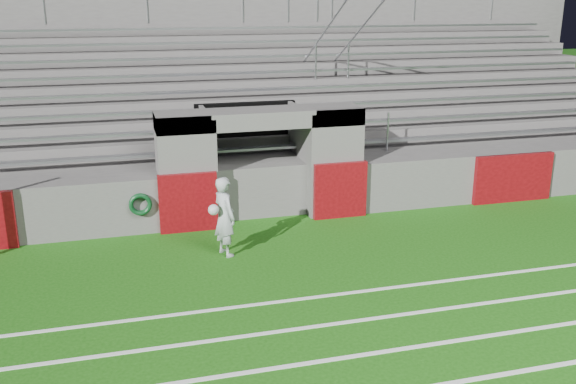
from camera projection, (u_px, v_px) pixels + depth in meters
name	position (u px, v px, depth m)	size (l,w,h in m)	color
ground	(303.00, 274.00, 12.26)	(90.00, 90.00, 0.00)	#17510D
stadium_structure	(227.00, 122.00, 19.17)	(26.00, 8.48, 5.42)	#555351
goalkeeper_with_ball	(224.00, 216.00, 12.96)	(0.65, 0.71, 1.66)	#A8AFB2
hose_coil	(140.00, 204.00, 14.02)	(0.50, 0.14, 0.50)	#0C3D19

